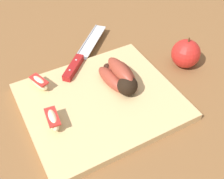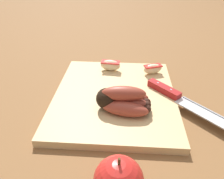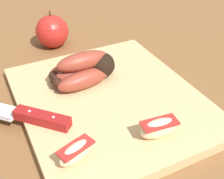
% 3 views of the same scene
% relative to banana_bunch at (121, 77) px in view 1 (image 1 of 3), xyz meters
% --- Properties ---
extents(ground_plane, '(6.00, 6.00, 0.00)m').
position_rel_banana_bunch_xyz_m(ground_plane, '(-0.08, -0.04, -0.05)').
color(ground_plane, brown).
extents(cutting_board, '(0.37, 0.32, 0.02)m').
position_rel_banana_bunch_xyz_m(cutting_board, '(-0.07, -0.02, -0.04)').
color(cutting_board, tan).
rests_on(cutting_board, ground_plane).
extents(banana_bunch, '(0.09, 0.13, 0.07)m').
position_rel_banana_bunch_xyz_m(banana_bunch, '(0.00, 0.00, 0.00)').
color(banana_bunch, black).
rests_on(banana_bunch, cutting_board).
extents(chefs_knife, '(0.22, 0.21, 0.02)m').
position_rel_banana_bunch_xyz_m(chefs_knife, '(-0.05, 0.15, -0.02)').
color(chefs_knife, silver).
rests_on(chefs_knife, cutting_board).
extents(apple_wedge_near, '(0.04, 0.06, 0.03)m').
position_rel_banana_bunch_xyz_m(apple_wedge_near, '(-0.19, 0.09, -0.01)').
color(apple_wedge_near, beige).
rests_on(apple_wedge_near, cutting_board).
extents(apple_wedge_middle, '(0.03, 0.07, 0.04)m').
position_rel_banana_bunch_xyz_m(apple_wedge_middle, '(-0.20, -0.04, -0.01)').
color(apple_wedge_middle, beige).
rests_on(apple_wedge_middle, cutting_board).
extents(whole_apple, '(0.08, 0.08, 0.09)m').
position_rel_banana_bunch_xyz_m(whole_apple, '(0.21, 0.00, -0.00)').
color(whole_apple, red).
rests_on(whole_apple, ground_plane).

